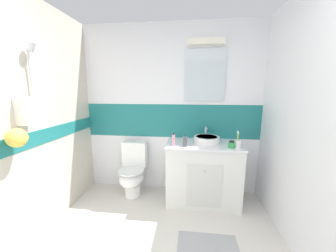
{
  "coord_description": "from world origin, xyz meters",
  "views": [
    {
      "loc": [
        0.29,
        -0.4,
        1.55
      ],
      "look_at": [
        0.02,
        1.88,
        1.12
      ],
      "focal_mm": 20.19,
      "sensor_mm": 36.0,
      "label": 1
    }
  ],
  "objects_px": {
    "toilet": "(133,171)",
    "soap_dispenser": "(185,141)",
    "toothbrush_cup": "(238,143)",
    "hair_gel_jar": "(231,145)",
    "deodorant_spray_can": "(173,140)",
    "sink_basin": "(207,139)"
  },
  "relations": [
    {
      "from": "sink_basin",
      "to": "toothbrush_cup",
      "type": "relative_size",
      "value": 1.78
    },
    {
      "from": "toilet",
      "to": "toothbrush_cup",
      "type": "height_order",
      "value": "toothbrush_cup"
    },
    {
      "from": "deodorant_spray_can",
      "to": "hair_gel_jar",
      "type": "distance_m",
      "value": 0.72
    },
    {
      "from": "toilet",
      "to": "deodorant_spray_can",
      "type": "bearing_deg",
      "value": -19.83
    },
    {
      "from": "toothbrush_cup",
      "to": "deodorant_spray_can",
      "type": "height_order",
      "value": "toothbrush_cup"
    },
    {
      "from": "toilet",
      "to": "soap_dispenser",
      "type": "xyz_separation_m",
      "value": [
        0.78,
        -0.23,
        0.55
      ]
    },
    {
      "from": "toilet",
      "to": "deodorant_spray_can",
      "type": "relative_size",
      "value": 4.7
    },
    {
      "from": "hair_gel_jar",
      "to": "sink_basin",
      "type": "bearing_deg",
      "value": 142.43
    },
    {
      "from": "toilet",
      "to": "toothbrush_cup",
      "type": "xyz_separation_m",
      "value": [
        1.43,
        -0.22,
        0.54
      ]
    },
    {
      "from": "hair_gel_jar",
      "to": "toothbrush_cup",
      "type": "bearing_deg",
      "value": 5.53
    },
    {
      "from": "toilet",
      "to": "sink_basin",
      "type": "bearing_deg",
      "value": -0.17
    },
    {
      "from": "toothbrush_cup",
      "to": "hair_gel_jar",
      "type": "height_order",
      "value": "toothbrush_cup"
    },
    {
      "from": "sink_basin",
      "to": "toilet",
      "type": "distance_m",
      "value": 1.19
    },
    {
      "from": "soap_dispenser",
      "to": "toilet",
      "type": "bearing_deg",
      "value": 163.7
    },
    {
      "from": "soap_dispenser",
      "to": "deodorant_spray_can",
      "type": "distance_m",
      "value": 0.15
    },
    {
      "from": "deodorant_spray_can",
      "to": "hair_gel_jar",
      "type": "xyz_separation_m",
      "value": [
        0.72,
        0.0,
        -0.04
      ]
    },
    {
      "from": "toothbrush_cup",
      "to": "hair_gel_jar",
      "type": "xyz_separation_m",
      "value": [
        -0.08,
        -0.01,
        -0.02
      ]
    },
    {
      "from": "sink_basin",
      "to": "soap_dispenser",
      "type": "height_order",
      "value": "sink_basin"
    },
    {
      "from": "sink_basin",
      "to": "hair_gel_jar",
      "type": "relative_size",
      "value": 4.3
    },
    {
      "from": "sink_basin",
      "to": "toothbrush_cup",
      "type": "distance_m",
      "value": 0.42
    },
    {
      "from": "hair_gel_jar",
      "to": "soap_dispenser",
      "type": "bearing_deg",
      "value": -179.76
    },
    {
      "from": "sink_basin",
      "to": "deodorant_spray_can",
      "type": "xyz_separation_m",
      "value": [
        -0.44,
        -0.22,
        0.03
      ]
    }
  ]
}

